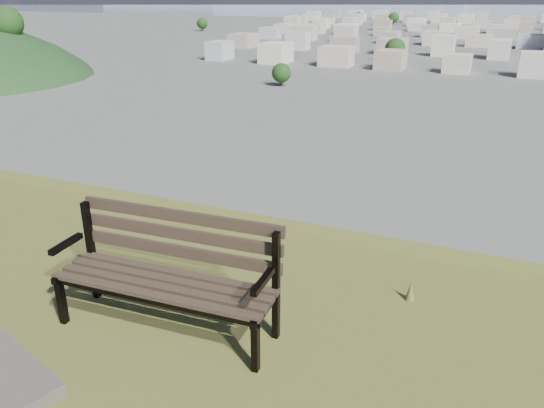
% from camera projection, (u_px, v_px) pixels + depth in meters
% --- Properties ---
extents(park_bench, '(1.71, 0.64, 0.88)m').
position_uv_depth(park_bench, '(169.00, 267.00, 3.95)').
color(park_bench, '#3F3224').
rests_on(park_bench, hilltop_mesa).
extents(city_blocks, '(395.00, 361.00, 7.00)m').
position_uv_depth(city_blocks, '(510.00, 29.00, 345.51)').
color(city_blocks, beige).
rests_on(city_blocks, ground).
extents(city_trees, '(406.52, 387.20, 9.98)m').
position_uv_depth(city_trees, '(456.00, 34.00, 290.78)').
color(city_trees, '#34281A').
rests_on(city_trees, ground).
extents(bay_water, '(2400.00, 700.00, 0.12)m').
position_uv_depth(bay_water, '(516.00, 9.00, 775.94)').
color(bay_water, gray).
rests_on(bay_water, ground).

